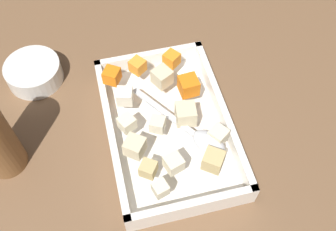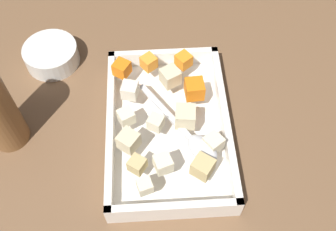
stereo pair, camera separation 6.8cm
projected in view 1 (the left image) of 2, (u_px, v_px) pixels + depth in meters
ground_plane at (161, 134)px, 0.73m from camera, size 4.00×4.00×0.00m
baking_dish at (168, 129)px, 0.72m from camera, size 0.33×0.22×0.05m
carrot_chunk_corner_sw at (112, 76)px, 0.73m from camera, size 0.04×0.04×0.03m
carrot_chunk_front_center at (138, 66)px, 0.74m from camera, size 0.04×0.04×0.03m
carrot_chunk_near_spoon at (172, 59)px, 0.75m from camera, size 0.04×0.04×0.03m
carrot_chunk_heap_side at (189, 86)px, 0.71m from camera, size 0.04×0.04×0.03m
potato_chunk_far_right at (135, 147)px, 0.64m from camera, size 0.04×0.04×0.03m
potato_chunk_mid_right at (213, 160)px, 0.63m from camera, size 0.04×0.04×0.03m
potato_chunk_corner_se at (127, 125)px, 0.67m from camera, size 0.03×0.03×0.03m
potato_chunk_mid_left at (176, 163)px, 0.63m from camera, size 0.03×0.03×0.03m
potato_chunk_corner_nw at (148, 169)px, 0.62m from camera, size 0.03×0.03×0.02m
potato_chunk_center at (186, 114)px, 0.68m from camera, size 0.04×0.04×0.03m
potato_chunk_near_left at (218, 135)px, 0.66m from camera, size 0.04×0.04×0.03m
potato_chunk_under_handle at (162, 77)px, 0.72m from camera, size 0.04×0.04×0.03m
potato_chunk_heap_top at (160, 188)px, 0.61m from camera, size 0.03×0.03×0.02m
parsnip_chunk_far_left at (125, 96)px, 0.70m from camera, size 0.03×0.03×0.03m
parsnip_chunk_rim_edge at (158, 124)px, 0.67m from camera, size 0.03×0.03×0.02m
serving_spoon at (202, 138)px, 0.66m from camera, size 0.18×0.13×0.02m
small_prep_bowl at (34, 72)px, 0.79m from camera, size 0.11×0.11×0.04m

